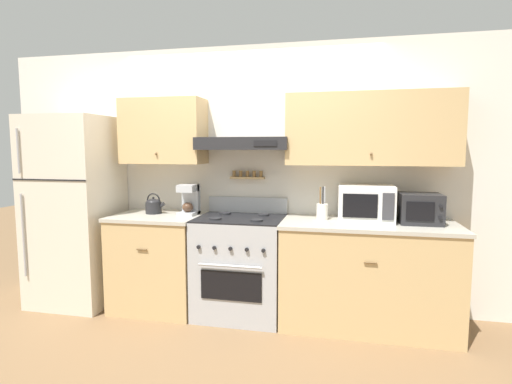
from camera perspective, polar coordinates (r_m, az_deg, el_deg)
ground_plane at (r=3.64m, az=-3.69°, el=-19.09°), size 16.00×16.00×0.00m
wall_back at (r=3.90m, az=0.74°, el=4.18°), size 5.20×0.46×2.55m
counter_left at (r=4.07m, az=-13.63°, el=-9.58°), size 0.84×0.69×0.92m
counter_right at (r=3.68m, az=15.63°, el=-11.30°), size 1.49×0.69×0.92m
stove_range at (r=3.79m, az=-2.25°, el=-10.47°), size 0.79×0.68×1.08m
refrigerator at (r=4.40m, az=-24.40°, el=-2.45°), size 0.77×0.72×1.87m
tea_kettle at (r=4.05m, az=-14.41°, el=-1.88°), size 0.20×0.16×0.20m
coffee_maker at (r=3.91m, az=-9.49°, el=-0.99°), size 0.16×0.23×0.29m
microwave at (r=3.63m, az=15.43°, el=-1.57°), size 0.47×0.35×0.31m
utensil_crock at (r=3.62m, az=9.42°, el=-2.67°), size 0.10×0.10×0.30m
toaster_oven at (r=3.66m, az=22.39°, el=-2.20°), size 0.34×0.33×0.26m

